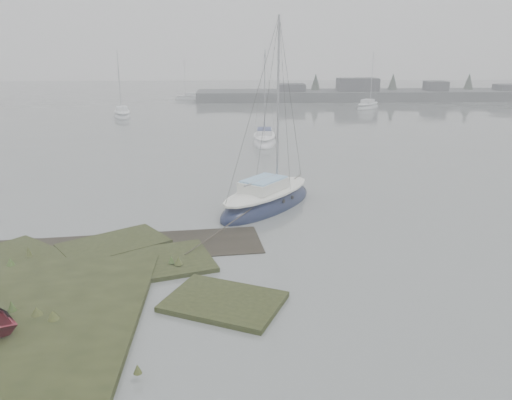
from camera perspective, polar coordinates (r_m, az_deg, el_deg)
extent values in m
plane|color=slate|center=(45.23, -3.98, 7.20)|extent=(160.00, 160.00, 0.00)
cube|color=#4C4F51|center=(80.92, 15.48, 11.43)|extent=(60.00, 8.00, 1.60)
cube|color=#424247|center=(76.38, 4.03, 12.29)|extent=(4.00, 3.00, 2.20)
cube|color=#424247|center=(78.19, 11.50, 12.41)|extent=(6.00, 3.00, 3.00)
cube|color=#424247|center=(81.99, 19.82, 11.78)|extent=(3.00, 3.00, 2.50)
cube|color=#424247|center=(87.28, 27.23, 11.02)|extent=(5.00, 3.00, 2.00)
cone|color=#384238|center=(78.87, 6.82, 12.95)|extent=(2.00, 2.00, 3.50)
cone|color=#384238|center=(81.74, 15.35, 12.62)|extent=(2.00, 2.00, 3.50)
cone|color=#384238|center=(86.20, 23.12, 12.08)|extent=(2.00, 2.00, 3.50)
ellipsoid|color=black|center=(25.19, 1.26, -0.53)|extent=(6.19, 6.95, 1.71)
ellipsoid|color=silver|center=(24.99, 1.27, 0.97)|extent=(5.26, 5.95, 0.48)
cube|color=silver|center=(24.64, 0.89, 1.75)|extent=(2.68, 2.83, 0.50)
cube|color=#8BBAE2|center=(24.56, 0.89, 2.38)|extent=(2.48, 2.61, 0.08)
cylinder|color=#939399|center=(24.89, 2.54, 11.16)|extent=(0.11, 0.11, 8.04)
cylinder|color=#939399|center=(24.40, 0.62, 2.29)|extent=(1.82, 2.26, 0.09)
ellipsoid|color=white|center=(42.21, 0.97, 6.66)|extent=(2.34, 5.91, 1.40)
ellipsoid|color=white|center=(42.11, 0.97, 7.41)|extent=(1.91, 5.14, 0.40)
cube|color=white|center=(41.81, 0.97, 7.82)|extent=(1.39, 2.07, 0.41)
cube|color=#141D52|center=(41.78, 0.97, 8.14)|extent=(1.29, 1.90, 0.07)
cylinder|color=#939399|center=(42.40, 1.00, 12.37)|extent=(0.09, 0.09, 6.61)
cylinder|color=#939399|center=(41.61, 0.97, 8.10)|extent=(0.25, 2.31, 0.07)
ellipsoid|color=#B0B5BA|center=(60.17, -15.03, 9.22)|extent=(3.28, 5.97, 1.38)
ellipsoid|color=white|center=(60.10, -15.07, 9.74)|extent=(2.73, 5.17, 0.39)
cube|color=white|center=(59.82, -15.08, 10.04)|extent=(1.68, 2.20, 0.41)
cube|color=silver|center=(59.79, -15.09, 10.25)|extent=(1.56, 2.02, 0.06)
cylinder|color=#939399|center=(60.51, -15.37, 13.13)|extent=(0.09, 0.09, 6.49)
cylinder|color=#939399|center=(59.63, -15.08, 10.24)|extent=(0.66, 2.21, 0.07)
ellipsoid|color=#A5AAAE|center=(68.08, 12.66, 10.24)|extent=(4.84, 5.50, 1.35)
ellipsoid|color=silver|center=(68.03, 12.69, 10.69)|extent=(4.12, 4.72, 0.38)
cube|color=silver|center=(67.77, 12.63, 10.96)|extent=(2.11, 2.23, 0.40)
cube|color=silver|center=(67.75, 12.64, 11.14)|extent=(1.95, 2.06, 0.06)
cylinder|color=#939399|center=(68.41, 13.12, 13.60)|extent=(0.09, 0.09, 6.34)
cylinder|color=#939399|center=(67.61, 12.59, 11.13)|extent=(1.42, 1.80, 0.07)
ellipsoid|color=silver|center=(79.00, -7.64, 11.38)|extent=(4.62, 1.94, 1.09)
ellipsoid|color=white|center=(78.96, -7.65, 11.70)|extent=(4.02, 1.58, 0.31)
cube|color=white|center=(78.90, -7.52, 11.89)|extent=(1.63, 1.12, 0.32)
cube|color=silver|center=(78.89, -7.52, 12.02)|extent=(1.50, 1.04, 0.05)
cylinder|color=#939399|center=(78.86, -8.16, 13.71)|extent=(0.07, 0.07, 5.13)
cylinder|color=#939399|center=(78.86, -7.43, 12.03)|extent=(1.79, 0.24, 0.06)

